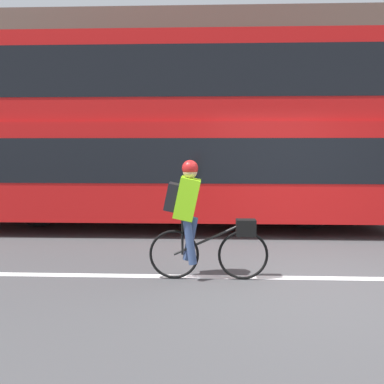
{
  "coord_description": "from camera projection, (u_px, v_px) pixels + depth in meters",
  "views": [
    {
      "loc": [
        -1.45,
        -4.74,
        1.8
      ],
      "look_at": [
        -1.68,
        1.62,
        1.0
      ],
      "focal_mm": 35.0,
      "sensor_mm": 36.0,
      "label": 1
    }
  ],
  "objects": [
    {
      "name": "bus",
      "position": [
        171.0,
        128.0,
        8.08
      ],
      "size": [
        9.6,
        2.44,
        3.9
      ],
      "color": "black",
      "rests_on": "ground_plane"
    },
    {
      "name": "road_center_line",
      "position": [
        311.0,
        278.0,
        5.08
      ],
      "size": [
        50.0,
        0.14,
        0.01
      ],
      "primitive_type": "cube",
      "color": "silver",
      "rests_on": "ground_plane"
    },
    {
      "name": "ground_plane",
      "position": [
        316.0,
        284.0,
        4.87
      ],
      "size": [
        80.0,
        80.0,
        0.0
      ],
      "primitive_type": "plane",
      "color": "#424244"
    },
    {
      "name": "sidewalk_curb",
      "position": [
        255.0,
        204.0,
        10.92
      ],
      "size": [
        60.0,
        2.49,
        0.16
      ],
      "color": "gray",
      "rests_on": "ground_plane"
    },
    {
      "name": "trash_bin",
      "position": [
        192.0,
        188.0,
        10.8
      ],
      "size": [
        0.56,
        0.56,
        0.83
      ],
      "color": "#194C23",
      "rests_on": "sidewalk_curb"
    },
    {
      "name": "cyclist_on_bike",
      "position": [
        196.0,
        216.0,
        4.95
      ],
      "size": [
        1.6,
        0.32,
        1.61
      ],
      "color": "black",
      "rests_on": "ground_plane"
    },
    {
      "name": "building_facade",
      "position": [
        251.0,
        106.0,
        11.94
      ],
      "size": [
        60.0,
        0.3,
        6.08
      ],
      "color": "brown",
      "rests_on": "ground_plane"
    }
  ]
}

